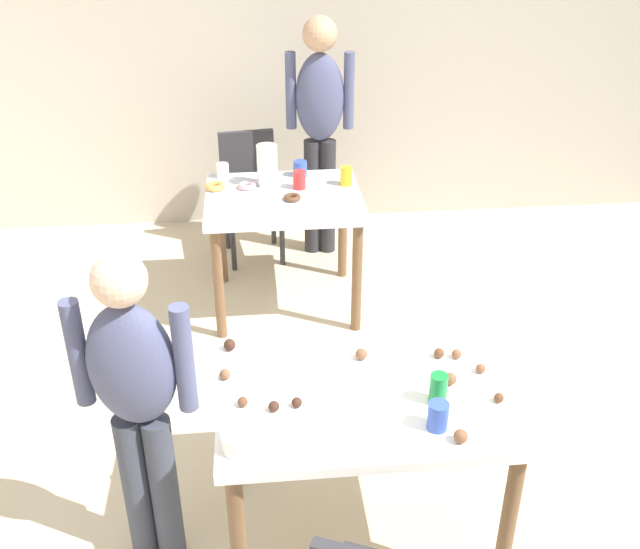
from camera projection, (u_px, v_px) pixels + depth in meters
name	position (u px, v px, depth m)	size (l,w,h in m)	color
ground_plane	(328.00, 526.00, 3.19)	(6.40, 6.40, 0.00)	beige
wall_back	(281.00, 49.00, 5.33)	(6.40, 0.10, 2.60)	#BCB2A3
dining_table_near	(364.00, 412.00, 2.86)	(1.11, 0.80, 0.75)	white
dining_table_far	(284.00, 214.00, 4.47)	(0.93, 0.79, 0.75)	silver
chair_far_table	(250.00, 188.00, 5.17)	(0.45, 0.45, 0.87)	#2D2D33
person_girl_near	(136.00, 394.00, 2.67)	(0.46, 0.26, 1.39)	#383D4C
person_adult_far	(320.00, 116.00, 4.94)	(0.45, 0.23, 1.64)	#28282D
mixing_bowl	(245.00, 439.00, 2.53)	(0.16, 0.16, 0.06)	white
soda_can	(438.00, 389.00, 2.72)	(0.07, 0.07, 0.12)	#198438
fork_near	(301.00, 449.00, 2.52)	(0.17, 0.02, 0.01)	silver
cup_near_0	(438.00, 416.00, 2.60)	(0.07, 0.07, 0.11)	#3351B2
cake_ball_0	(225.00, 374.00, 2.86)	(0.04, 0.04, 0.04)	brown
cake_ball_1	(450.00, 379.00, 2.83)	(0.05, 0.05, 0.05)	brown
cake_ball_2	(243.00, 402.00, 2.72)	(0.04, 0.04, 0.04)	brown
cake_ball_3	(274.00, 406.00, 2.69)	(0.04, 0.04, 0.04)	#3D2319
cake_ball_4	(499.00, 398.00, 2.74)	(0.04, 0.04, 0.04)	brown
cake_ball_5	(461.00, 436.00, 2.55)	(0.05, 0.05, 0.05)	brown
cake_ball_6	(230.00, 345.00, 3.03)	(0.05, 0.05, 0.05)	#3D2319
cake_ball_7	(361.00, 354.00, 2.97)	(0.05, 0.05, 0.05)	brown
cake_ball_8	(457.00, 354.00, 2.98)	(0.04, 0.04, 0.04)	brown
cake_ball_9	(439.00, 353.00, 2.98)	(0.04, 0.04, 0.04)	brown
cake_ball_10	(297.00, 402.00, 2.71)	(0.04, 0.04, 0.04)	#3D2319
cake_ball_11	(481.00, 368.00, 2.89)	(0.04, 0.04, 0.04)	brown
pitcher_far	(267.00, 166.00, 4.49)	(0.13, 0.13, 0.25)	white
cup_far_0	(223.00, 171.00, 4.64)	(0.08, 0.08, 0.09)	white
cup_far_1	(346.00, 176.00, 4.53)	(0.07, 0.07, 0.12)	yellow
cup_far_2	(299.00, 180.00, 4.48)	(0.08, 0.08, 0.11)	red
cup_far_3	(300.00, 169.00, 4.66)	(0.09, 0.09, 0.10)	#3351B2
donut_far_0	(215.00, 186.00, 4.49)	(0.12, 0.12, 0.04)	gold
donut_far_1	(247.00, 186.00, 4.50)	(0.11, 0.11, 0.03)	pink
donut_far_2	(292.00, 197.00, 4.35)	(0.10, 0.10, 0.03)	brown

